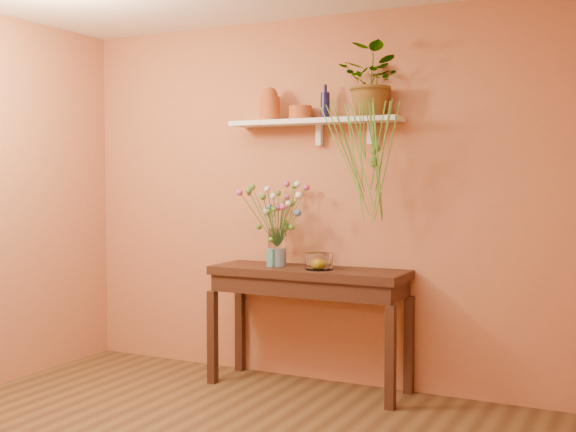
# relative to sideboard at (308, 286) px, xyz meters

# --- Properties ---
(room) EXTENTS (4.04, 4.04, 2.70)m
(room) POSITION_rel_sideboard_xyz_m (-0.06, -1.75, 0.61)
(room) COLOR brown
(room) RESTS_ON ground
(sideboard) EXTENTS (1.43, 0.46, 0.87)m
(sideboard) POSITION_rel_sideboard_xyz_m (0.00, 0.00, 0.00)
(sideboard) COLOR #361C13
(sideboard) RESTS_ON ground
(wall_shelf) EXTENTS (1.30, 0.24, 0.19)m
(wall_shelf) POSITION_rel_sideboard_xyz_m (-0.00, 0.13, 1.17)
(wall_shelf) COLOR white
(wall_shelf) RESTS_ON room
(terracotta_jug) EXTENTS (0.18, 0.18, 0.25)m
(terracotta_jug) POSITION_rel_sideboard_xyz_m (-0.37, 0.10, 1.31)
(terracotta_jug) COLOR #AA5021
(terracotta_jug) RESTS_ON wall_shelf
(terracotta_pot) EXTENTS (0.21, 0.21, 0.10)m
(terracotta_pot) POSITION_rel_sideboard_xyz_m (-0.13, 0.14, 1.25)
(terracotta_pot) COLOR #AA5021
(terracotta_pot) RESTS_ON wall_shelf
(blue_bottle) EXTENTS (0.08, 0.08, 0.25)m
(blue_bottle) POSITION_rel_sideboard_xyz_m (0.07, 0.14, 1.29)
(blue_bottle) COLOR #141136
(blue_bottle) RESTS_ON wall_shelf
(spider_plant) EXTENTS (0.54, 0.50, 0.49)m
(spider_plant) POSITION_rel_sideboard_xyz_m (0.44, 0.11, 1.44)
(spider_plant) COLOR #447824
(spider_plant) RESTS_ON wall_shelf
(plant_fronds) EXTENTS (0.59, 0.41, 0.82)m
(plant_fronds) POSITION_rel_sideboard_xyz_m (0.47, -0.04, 0.93)
(plant_fronds) COLOR #447824
(plant_fronds) RESTS_ON wall_shelf
(glass_vase) EXTENTS (0.13, 0.13, 0.28)m
(glass_vase) POSITION_rel_sideboard_xyz_m (-0.25, 0.00, 0.24)
(glass_vase) COLOR white
(glass_vase) RESTS_ON sideboard
(bouquet) EXTENTS (0.53, 0.37, 0.48)m
(bouquet) POSITION_rel_sideboard_xyz_m (-0.26, 0.02, 0.57)
(bouquet) COLOR #386B28
(bouquet) RESTS_ON glass_vase
(glass_bowl) EXTENTS (0.19, 0.19, 0.12)m
(glass_bowl) POSITION_rel_sideboard_xyz_m (0.10, -0.04, 0.18)
(glass_bowl) COLOR white
(glass_bowl) RESTS_ON sideboard
(lemon) EXTENTS (0.08, 0.08, 0.08)m
(lemon) POSITION_rel_sideboard_xyz_m (0.10, -0.05, 0.17)
(lemon) COLOR yellow
(lemon) RESTS_ON glass_bowl
(carton) EXTENTS (0.07, 0.05, 0.13)m
(carton) POSITION_rel_sideboard_xyz_m (-0.27, -0.04, 0.19)
(carton) COLOR teal
(carton) RESTS_ON sideboard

